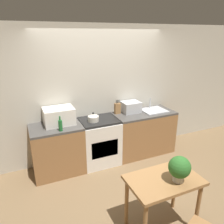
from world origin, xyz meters
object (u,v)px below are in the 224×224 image
(kettle, at_px, (93,118))
(dining_table, at_px, (163,187))
(stove_range, at_px, (99,141))
(toaster_oven, at_px, (131,107))
(bottle, at_px, (60,125))
(microwave, at_px, (59,116))

(kettle, bearing_deg, dining_table, -80.84)
(stove_range, xyz_separation_m, toaster_oven, (0.75, 0.13, 0.56))
(stove_range, height_order, bottle, bottle)
(kettle, distance_m, dining_table, 1.82)
(microwave, distance_m, bottle, 0.31)
(kettle, height_order, dining_table, kettle)
(kettle, bearing_deg, bottle, -164.14)
(toaster_oven, height_order, dining_table, toaster_oven)
(stove_range, relative_size, bottle, 3.54)
(dining_table, bearing_deg, microwave, 114.97)
(toaster_oven, distance_m, dining_table, 2.06)
(microwave, height_order, toaster_oven, microwave)
(bottle, distance_m, dining_table, 1.87)
(stove_range, relative_size, toaster_oven, 2.50)
(stove_range, xyz_separation_m, kettle, (-0.12, -0.03, 0.52))
(microwave, relative_size, bottle, 2.05)
(stove_range, xyz_separation_m, bottle, (-0.75, -0.21, 0.55))
(microwave, bearing_deg, toaster_oven, 1.78)
(bottle, bearing_deg, microwave, 83.12)
(kettle, height_order, toaster_oven, toaster_oven)
(toaster_oven, bearing_deg, stove_range, -169.86)
(stove_range, height_order, microwave, microwave)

